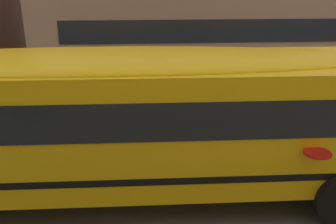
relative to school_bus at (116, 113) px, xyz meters
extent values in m
plane|color=#4C4C4F|center=(0.16, 1.72, -1.78)|extent=(400.00, 400.00, 0.00)
cube|color=gray|center=(0.16, 9.22, -1.78)|extent=(120.00, 3.00, 0.01)
cube|color=silver|center=(0.16, 1.72, -1.78)|extent=(110.00, 0.16, 0.01)
cube|color=yellow|center=(-0.26, 0.00, -0.12)|extent=(11.51, 2.77, 2.29)
cube|color=black|center=(-0.26, 0.00, 0.30)|extent=(10.82, 2.80, 0.67)
cube|color=black|center=(-0.26, 0.00, -0.79)|extent=(11.53, 2.80, 0.13)
ellipsoid|color=yellow|center=(-0.26, 0.00, 1.03)|extent=(11.04, 2.56, 0.38)
cylinder|color=red|center=(3.39, -1.54, -0.23)|extent=(0.47, 0.47, 0.03)
cylinder|color=black|center=(4.12, 1.24, -1.26)|extent=(1.05, 0.31, 1.04)
cube|color=black|center=(4.68, 10.70, 0.14)|extent=(15.97, 0.04, 1.10)
camera|label=1|loc=(0.52, -6.78, 2.47)|focal=39.07mm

